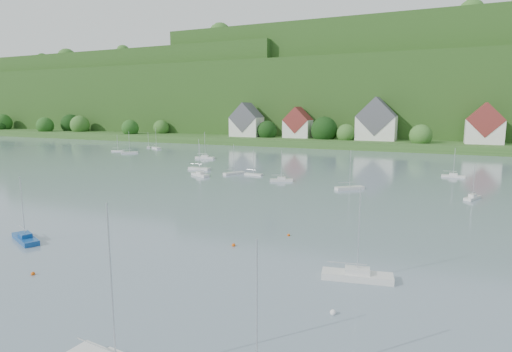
# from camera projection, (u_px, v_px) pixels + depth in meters

# --- Properties ---
(far_shore_strip) EXTENTS (600.00, 60.00, 3.00)m
(far_shore_strip) POSITION_uv_depth(u_px,v_px,m) (368.00, 141.00, 189.53)
(far_shore_strip) COLOR #315821
(far_shore_strip) RESTS_ON ground
(forested_ridge) EXTENTS (620.00, 181.22, 69.89)m
(forested_ridge) POSITION_uv_depth(u_px,v_px,m) (389.00, 97.00, 247.76)
(forested_ridge) COLOR #1C4215
(forested_ridge) RESTS_ON ground
(village_building_0) EXTENTS (14.00, 10.40, 16.00)m
(village_building_0) POSITION_uv_depth(u_px,v_px,m) (247.00, 123.00, 198.60)
(village_building_0) COLOR silver
(village_building_0) RESTS_ON far_shore_strip
(village_building_1) EXTENTS (12.00, 9.36, 14.00)m
(village_building_1) POSITION_uv_depth(u_px,v_px,m) (298.00, 125.00, 190.49)
(village_building_1) COLOR silver
(village_building_1) RESTS_ON far_shore_strip
(village_building_2) EXTENTS (16.00, 11.44, 18.00)m
(village_building_2) POSITION_uv_depth(u_px,v_px,m) (377.00, 123.00, 175.29)
(village_building_2) COLOR silver
(village_building_2) RESTS_ON far_shore_strip
(village_building_3) EXTENTS (13.00, 10.40, 15.50)m
(village_building_3) POSITION_uv_depth(u_px,v_px,m) (484.00, 127.00, 157.56)
(village_building_3) COLOR silver
(village_building_3) RESTS_ON far_shore_strip
(near_sailboat_1) EXTENTS (6.19, 3.91, 8.12)m
(near_sailboat_1) POSITION_uv_depth(u_px,v_px,m) (25.00, 238.00, 51.59)
(near_sailboat_1) COLOR navy
(near_sailboat_1) RESTS_ON ground
(near_sailboat_3) EXTENTS (6.92, 3.06, 9.04)m
(near_sailboat_3) POSITION_uv_depth(u_px,v_px,m) (357.00, 275.00, 40.02)
(near_sailboat_3) COLOR silver
(near_sailboat_3) RESTS_ON ground
(mooring_buoy_0) EXTENTS (0.40, 0.40, 0.40)m
(mooring_buoy_0) POSITION_uv_depth(u_px,v_px,m) (33.00, 275.00, 41.23)
(mooring_buoy_0) COLOR #DB510B
(mooring_buoy_0) RESTS_ON ground
(mooring_buoy_2) EXTENTS (0.45, 0.45, 0.45)m
(mooring_buoy_2) POSITION_uv_depth(u_px,v_px,m) (234.00, 246.00, 49.82)
(mooring_buoy_2) COLOR #DB510B
(mooring_buoy_2) RESTS_ON ground
(mooring_buoy_3) EXTENTS (0.38, 0.38, 0.38)m
(mooring_buoy_3) POSITION_uv_depth(u_px,v_px,m) (289.00, 236.00, 53.83)
(mooring_buoy_3) COLOR #DB510B
(mooring_buoy_3) RESTS_ON ground
(mooring_buoy_4) EXTENTS (0.50, 0.50, 0.50)m
(mooring_buoy_4) POSITION_uv_depth(u_px,v_px,m) (333.00, 314.00, 33.35)
(mooring_buoy_4) COLOR silver
(mooring_buoy_4) RESTS_ON ground
(far_sailboat_cluster) EXTENTS (192.68, 61.61, 8.71)m
(far_sailboat_cluster) POSITION_uv_depth(u_px,v_px,m) (346.00, 169.00, 111.30)
(far_sailboat_cluster) COLOR silver
(far_sailboat_cluster) RESTS_ON ground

